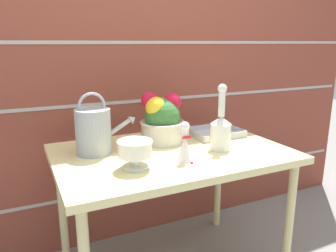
{
  "coord_description": "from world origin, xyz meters",
  "views": [
    {
      "loc": [
        -0.7,
        -1.44,
        1.28
      ],
      "look_at": [
        0.0,
        0.04,
        0.86
      ],
      "focal_mm": 35.0,
      "sensor_mm": 36.0,
      "label": 1
    }
  ],
  "objects_px": {
    "flower_planter": "(162,120)",
    "wire_tray": "(215,134)",
    "glass_decanter": "(221,129)",
    "watering_can": "(94,131)",
    "crystal_pedestal_bowl": "(135,150)",
    "figurine_vase": "(185,145)"
  },
  "relations": [
    {
      "from": "figurine_vase",
      "to": "wire_tray",
      "type": "bearing_deg",
      "value": 40.0
    },
    {
      "from": "flower_planter",
      "to": "glass_decanter",
      "type": "height_order",
      "value": "glass_decanter"
    },
    {
      "from": "watering_can",
      "to": "wire_tray",
      "type": "bearing_deg",
      "value": 1.62
    },
    {
      "from": "watering_can",
      "to": "flower_planter",
      "type": "distance_m",
      "value": 0.38
    },
    {
      "from": "glass_decanter",
      "to": "wire_tray",
      "type": "xyz_separation_m",
      "value": [
        0.12,
        0.24,
        -0.1
      ]
    },
    {
      "from": "wire_tray",
      "to": "crystal_pedestal_bowl",
      "type": "bearing_deg",
      "value": -153.97
    },
    {
      "from": "crystal_pedestal_bowl",
      "to": "wire_tray",
      "type": "bearing_deg",
      "value": 26.03
    },
    {
      "from": "flower_planter",
      "to": "figurine_vase",
      "type": "relative_size",
      "value": 1.47
    },
    {
      "from": "crystal_pedestal_bowl",
      "to": "flower_planter",
      "type": "xyz_separation_m",
      "value": [
        0.27,
        0.31,
        0.04
      ]
    },
    {
      "from": "flower_planter",
      "to": "wire_tray",
      "type": "relative_size",
      "value": 0.95
    },
    {
      "from": "figurine_vase",
      "to": "wire_tray",
      "type": "xyz_separation_m",
      "value": [
        0.37,
        0.31,
        -0.07
      ]
    },
    {
      "from": "flower_planter",
      "to": "crystal_pedestal_bowl",
      "type": "bearing_deg",
      "value": -130.8
    },
    {
      "from": "watering_can",
      "to": "crystal_pedestal_bowl",
      "type": "relative_size",
      "value": 2.01
    },
    {
      "from": "flower_planter",
      "to": "watering_can",
      "type": "bearing_deg",
      "value": -175.24
    },
    {
      "from": "figurine_vase",
      "to": "wire_tray",
      "type": "relative_size",
      "value": 0.65
    },
    {
      "from": "watering_can",
      "to": "flower_planter",
      "type": "relative_size",
      "value": 1.14
    },
    {
      "from": "watering_can",
      "to": "figurine_vase",
      "type": "height_order",
      "value": "watering_can"
    },
    {
      "from": "wire_tray",
      "to": "glass_decanter",
      "type": "bearing_deg",
      "value": -117.71
    },
    {
      "from": "crystal_pedestal_bowl",
      "to": "figurine_vase",
      "type": "distance_m",
      "value": 0.24
    },
    {
      "from": "crystal_pedestal_bowl",
      "to": "figurine_vase",
      "type": "xyz_separation_m",
      "value": [
        0.24,
        -0.01,
        -0.01
      ]
    },
    {
      "from": "watering_can",
      "to": "flower_planter",
      "type": "xyz_separation_m",
      "value": [
        0.38,
        0.03,
        0.01
      ]
    },
    {
      "from": "crystal_pedestal_bowl",
      "to": "watering_can",
      "type": "bearing_deg",
      "value": 112.24
    }
  ]
}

